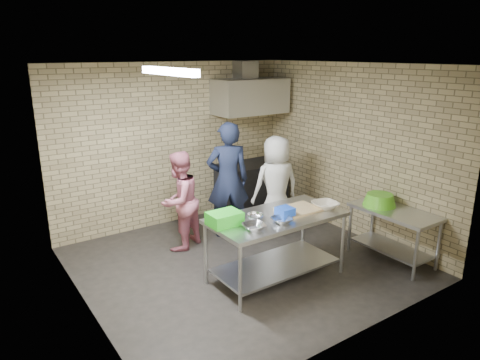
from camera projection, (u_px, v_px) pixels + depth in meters
name	position (u px, v px, depth m)	size (l,w,h in m)	color
floor	(242.00, 263.00, 6.15)	(4.20, 4.20, 0.00)	black
ceiling	(242.00, 64.00, 5.38)	(4.20, 4.20, 0.00)	black
back_wall	(174.00, 145.00, 7.35)	(4.20, 0.06, 2.70)	tan
front_wall	(361.00, 215.00, 4.18)	(4.20, 0.06, 2.70)	tan
left_wall	(79.00, 199.00, 4.63)	(0.06, 4.00, 2.70)	tan
right_wall	(352.00, 151.00, 6.90)	(0.06, 4.00, 2.70)	tan
prep_table	(276.00, 247.00, 5.63)	(1.74, 0.87, 0.87)	silver
side_counter	(392.00, 235.00, 6.15)	(0.60, 1.20, 0.75)	silver
stove	(251.00, 187.00, 8.06)	(1.20, 0.70, 0.90)	black
range_hood	(250.00, 96.00, 7.63)	(1.30, 0.60, 0.60)	silver
hood_duct	(246.00, 69.00, 7.62)	(0.35, 0.30, 0.30)	#A5A8AD
wall_shelf	(258.00, 105.00, 8.00)	(0.80, 0.20, 0.04)	#3F2B19
fluorescent_fixture	(169.00, 71.00, 4.86)	(0.10, 1.25, 0.08)	white
green_crate	(225.00, 218.00, 5.20)	(0.39, 0.29, 0.15)	green
blue_tub	(285.00, 212.00, 5.44)	(0.19, 0.19, 0.13)	blue
cutting_board	(299.00, 209.00, 5.68)	(0.53, 0.41, 0.03)	tan
mixing_bowl_a	(254.00, 227.00, 5.07)	(0.27, 0.27, 0.07)	#B4B7BB
mixing_bowl_b	(255.00, 217.00, 5.37)	(0.21, 0.21, 0.06)	#B1B3B8
mixing_bowl_c	(282.00, 220.00, 5.27)	(0.25, 0.25, 0.06)	#B2B6B9
ceramic_bowl	(325.00, 205.00, 5.76)	(0.33, 0.33, 0.08)	beige
green_basin	(380.00, 200.00, 6.20)	(0.46, 0.46, 0.17)	#59C626
bottle_red	(247.00, 99.00, 7.83)	(0.07, 0.07, 0.18)	#B22619
bottle_green	(264.00, 99.00, 8.05)	(0.06, 0.06, 0.15)	green
man_navy	(228.00, 180.00, 6.85)	(0.67, 0.44, 1.84)	black
woman_pink	(179.00, 201.00, 6.44)	(0.72, 0.56, 1.48)	#C1667B
woman_white	(276.00, 185.00, 7.00)	(0.78, 0.51, 1.60)	white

